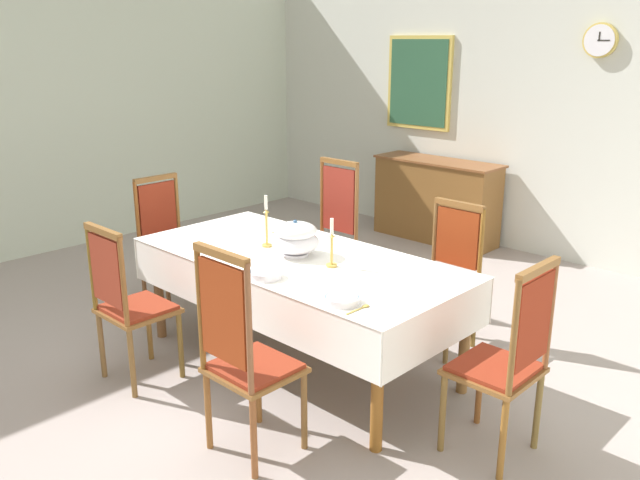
{
  "coord_description": "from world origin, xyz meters",
  "views": [
    {
      "loc": [
        3.0,
        -2.74,
        2.17
      ],
      "look_at": [
        0.16,
        0.21,
        0.92
      ],
      "focal_mm": 36.97,
      "sensor_mm": 36.0,
      "label": 1
    }
  ],
  "objects_px": {
    "chair_north_a": "(329,234)",
    "bowl_near_right": "(342,299)",
    "bowl_near_left": "(295,231)",
    "spoon_primary": "(287,229)",
    "chair_north_b": "(446,273)",
    "candlestick_west": "(267,226)",
    "chair_head_west": "(168,240)",
    "bowl_far_left": "(266,274)",
    "soup_tureen": "(295,238)",
    "sideboard": "(436,200)",
    "candlestick_east": "(332,248)",
    "chair_south_a": "(128,301)",
    "dining_table": "(298,267)",
    "framed_painting": "(419,83)",
    "mounted_clock": "(600,40)",
    "spoon_secondary": "(363,307)",
    "chair_head_east": "(507,358)",
    "chair_south_b": "(244,353)"
  },
  "relations": [
    {
      "from": "chair_north_a",
      "to": "framed_painting",
      "type": "bearing_deg",
      "value": -69.81
    },
    {
      "from": "chair_head_west",
      "to": "bowl_far_left",
      "type": "bearing_deg",
      "value": 75.98
    },
    {
      "from": "dining_table",
      "to": "chair_south_a",
      "type": "height_order",
      "value": "chair_south_a"
    },
    {
      "from": "candlestick_east",
      "to": "framed_painting",
      "type": "distance_m",
      "value": 3.92
    },
    {
      "from": "candlestick_west",
      "to": "candlestick_east",
      "type": "xyz_separation_m",
      "value": [
        0.62,
        0.0,
        -0.02
      ]
    },
    {
      "from": "chair_north_b",
      "to": "candlestick_west",
      "type": "relative_size",
      "value": 2.9
    },
    {
      "from": "dining_table",
      "to": "spoon_primary",
      "type": "distance_m",
      "value": 0.64
    },
    {
      "from": "chair_south_a",
      "to": "framed_painting",
      "type": "height_order",
      "value": "framed_painting"
    },
    {
      "from": "bowl_far_left",
      "to": "candlestick_west",
      "type": "bearing_deg",
      "value": 137.56
    },
    {
      "from": "bowl_near_left",
      "to": "bowl_near_right",
      "type": "xyz_separation_m",
      "value": [
        1.16,
        -0.76,
        0.0
      ]
    },
    {
      "from": "dining_table",
      "to": "bowl_near_right",
      "type": "relative_size",
      "value": 11.66
    },
    {
      "from": "dining_table",
      "to": "bowl_near_left",
      "type": "relative_size",
      "value": 13.49
    },
    {
      "from": "chair_north_a",
      "to": "framed_painting",
      "type": "height_order",
      "value": "framed_painting"
    },
    {
      "from": "candlestick_west",
      "to": "framed_painting",
      "type": "bearing_deg",
      "value": 109.29
    },
    {
      "from": "candlestick_east",
      "to": "framed_painting",
      "type": "relative_size",
      "value": 0.31
    },
    {
      "from": "dining_table",
      "to": "soup_tureen",
      "type": "distance_m",
      "value": 0.2
    },
    {
      "from": "chair_north_b",
      "to": "candlestick_east",
      "type": "xyz_separation_m",
      "value": [
        -0.25,
        -0.94,
        0.35
      ]
    },
    {
      "from": "chair_head_west",
      "to": "spoon_secondary",
      "type": "bearing_deg",
      "value": 81.2
    },
    {
      "from": "chair_head_east",
      "to": "bowl_far_left",
      "type": "height_order",
      "value": "chair_head_east"
    },
    {
      "from": "chair_head_east",
      "to": "soup_tureen",
      "type": "bearing_deg",
      "value": 90.0
    },
    {
      "from": "chair_south_a",
      "to": "candlestick_west",
      "type": "distance_m",
      "value": 1.05
    },
    {
      "from": "candlestick_west",
      "to": "bowl_far_left",
      "type": "distance_m",
      "value": 0.65
    },
    {
      "from": "chair_north_b",
      "to": "spoon_primary",
      "type": "distance_m",
      "value": 1.22
    },
    {
      "from": "dining_table",
      "to": "chair_head_west",
      "type": "xyz_separation_m",
      "value": [
        -1.55,
        -0.0,
        -0.14
      ]
    },
    {
      "from": "chair_north_a",
      "to": "dining_table",
      "type": "bearing_deg",
      "value": 122.23
    },
    {
      "from": "chair_south_b",
      "to": "spoon_secondary",
      "type": "xyz_separation_m",
      "value": [
        0.33,
        0.57,
        0.18
      ]
    },
    {
      "from": "sideboard",
      "to": "bowl_near_left",
      "type": "bearing_deg",
      "value": 102.5
    },
    {
      "from": "chair_south_a",
      "to": "spoon_primary",
      "type": "relative_size",
      "value": 6.2
    },
    {
      "from": "soup_tureen",
      "to": "bowl_near_right",
      "type": "bearing_deg",
      "value": -27.36
    },
    {
      "from": "framed_painting",
      "to": "chair_head_west",
      "type": "bearing_deg",
      "value": -90.95
    },
    {
      "from": "bowl_near_left",
      "to": "spoon_primary",
      "type": "distance_m",
      "value": 0.11
    },
    {
      "from": "chair_north_a",
      "to": "bowl_near_right",
      "type": "relative_size",
      "value": 6.2
    },
    {
      "from": "dining_table",
      "to": "bowl_near_left",
      "type": "xyz_separation_m",
      "value": [
        -0.4,
        0.36,
        0.1
      ]
    },
    {
      "from": "sideboard",
      "to": "mounted_clock",
      "type": "xyz_separation_m",
      "value": [
        1.51,
        0.24,
        1.71
      ]
    },
    {
      "from": "bowl_far_left",
      "to": "framed_painting",
      "type": "xyz_separation_m",
      "value": [
        -1.65,
        3.82,
        0.89
      ]
    },
    {
      "from": "chair_south_b",
      "to": "candlestick_west",
      "type": "xyz_separation_m",
      "value": [
        -0.87,
        0.94,
        0.33
      ]
    },
    {
      "from": "dining_table",
      "to": "sideboard",
      "type": "xyz_separation_m",
      "value": [
        -1.01,
        3.14,
        -0.25
      ]
    },
    {
      "from": "soup_tureen",
      "to": "sideboard",
      "type": "relative_size",
      "value": 0.22
    },
    {
      "from": "chair_south_a",
      "to": "chair_north_b",
      "type": "xyz_separation_m",
      "value": [
        1.16,
        1.87,
        -0.0
      ]
    },
    {
      "from": "spoon_primary",
      "to": "spoon_secondary",
      "type": "xyz_separation_m",
      "value": [
        1.4,
        -0.76,
        0.0
      ]
    },
    {
      "from": "candlestick_west",
      "to": "bowl_far_left",
      "type": "relative_size",
      "value": 1.87
    },
    {
      "from": "bowl_near_right",
      "to": "spoon_primary",
      "type": "bearing_deg",
      "value": 148.14
    },
    {
      "from": "chair_south_a",
      "to": "mounted_clock",
      "type": "distance_m",
      "value": 4.74
    },
    {
      "from": "candlestick_west",
      "to": "bowl_far_left",
      "type": "bearing_deg",
      "value": -42.44
    },
    {
      "from": "dining_table",
      "to": "soup_tureen",
      "type": "height_order",
      "value": "soup_tureen"
    },
    {
      "from": "candlestick_east",
      "to": "spoon_primary",
      "type": "xyz_separation_m",
      "value": [
        -0.81,
        0.38,
        -0.12
      ]
    },
    {
      "from": "framed_painting",
      "to": "sideboard",
      "type": "bearing_deg",
      "value": -27.74
    },
    {
      "from": "chair_head_west",
      "to": "spoon_primary",
      "type": "bearing_deg",
      "value": 110.0
    },
    {
      "from": "soup_tureen",
      "to": "spoon_secondary",
      "type": "bearing_deg",
      "value": -22.54
    },
    {
      "from": "soup_tureen",
      "to": "candlestick_west",
      "type": "relative_size",
      "value": 0.87
    }
  ]
}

